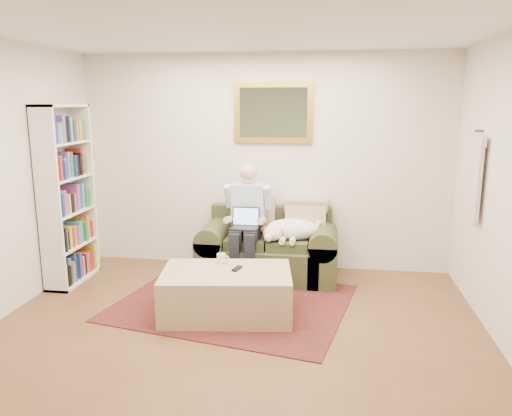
% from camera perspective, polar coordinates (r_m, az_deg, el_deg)
% --- Properties ---
extents(room_shell, '(4.51, 5.00, 2.61)m').
position_cam_1_polar(room_shell, '(4.00, -3.20, 1.63)').
color(room_shell, brown).
rests_on(room_shell, ground).
extents(rug, '(2.56, 2.21, 0.01)m').
position_cam_1_polar(rug, '(5.22, -2.63, -10.72)').
color(rug, black).
rests_on(rug, room_shell).
extents(sofa, '(1.59, 0.81, 0.95)m').
position_cam_1_polar(sofa, '(5.87, 1.41, -5.30)').
color(sofa, '#3A4625').
rests_on(sofa, room_shell).
extents(seated_man, '(0.52, 0.75, 1.34)m').
position_cam_1_polar(seated_man, '(5.66, -1.15, -1.82)').
color(seated_man, '#8CA2D8').
rests_on(seated_man, sofa).
extents(laptop, '(0.31, 0.24, 0.22)m').
position_cam_1_polar(laptop, '(5.59, -1.26, -1.65)').
color(laptop, black).
rests_on(laptop, seated_man).
extents(sleeping_dog, '(0.65, 0.41, 0.24)m').
position_cam_1_polar(sleeping_dog, '(5.68, 4.19, -2.44)').
color(sleeping_dog, white).
rests_on(sleeping_dog, sofa).
extents(ottoman, '(1.32, 0.94, 0.44)m').
position_cam_1_polar(ottoman, '(4.87, -3.37, -9.69)').
color(ottoman, tan).
rests_on(ottoman, room_shell).
extents(coffee_mug, '(0.08, 0.08, 0.10)m').
position_cam_1_polar(coffee_mug, '(5.00, -4.00, -5.80)').
color(coffee_mug, white).
rests_on(coffee_mug, ottoman).
extents(tv_remote, '(0.08, 0.16, 0.02)m').
position_cam_1_polar(tv_remote, '(4.83, -2.18, -6.92)').
color(tv_remote, black).
rests_on(tv_remote, ottoman).
extents(bookshelf, '(0.28, 0.80, 2.00)m').
position_cam_1_polar(bookshelf, '(5.96, -20.81, 1.35)').
color(bookshelf, white).
rests_on(bookshelf, room_shell).
extents(wall_mirror, '(0.94, 0.04, 0.72)m').
position_cam_1_polar(wall_mirror, '(6.01, 1.99, 10.85)').
color(wall_mirror, gold).
rests_on(wall_mirror, room_shell).
extents(hanging_shirt, '(0.06, 0.52, 0.90)m').
position_cam_1_polar(hanging_shirt, '(5.33, 23.59, 3.78)').
color(hanging_shirt, beige).
rests_on(hanging_shirt, room_shell).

